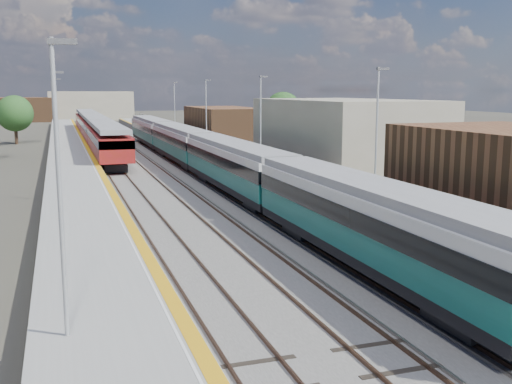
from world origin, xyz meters
TOP-DOWN VIEW (x-y plane):
  - ground at (0.00, 50.00)m, footprint 320.00×320.00m
  - ballast_bed at (-2.25, 52.50)m, footprint 10.50×155.00m
  - tracks at (-1.65, 54.18)m, footprint 8.96×160.00m
  - platform_right at (5.28, 52.49)m, footprint 4.70×155.00m
  - platform_left at (-9.05, 52.49)m, footprint 4.30×155.00m
  - buildings at (-18.12, 138.60)m, footprint 72.00×185.50m
  - green_train at (1.50, 42.15)m, footprint 2.79×77.72m
  - red_train at (-5.50, 74.57)m, footprint 3.03×61.36m
  - tree_c at (-15.59, 80.40)m, footprint 4.89×4.89m
  - tree_d at (20.36, 72.68)m, footprint 5.22×5.22m

SIDE VIEW (x-z plane):
  - ground at x=0.00m, z-range 0.00..0.00m
  - ballast_bed at x=-2.25m, z-range 0.00..0.06m
  - tracks at x=-1.65m, z-range 0.02..0.19m
  - platform_left at x=-9.05m, z-range -3.74..4.78m
  - platform_right at x=5.28m, z-range -3.72..4.80m
  - green_train at x=1.50m, z-range 0.63..3.70m
  - red_train at x=-5.50m, z-range 0.35..4.17m
  - tree_c at x=-15.59m, z-range 0.86..7.48m
  - tree_d at x=20.36m, z-range 0.92..7.99m
  - buildings at x=-18.12m, z-range -9.30..30.70m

